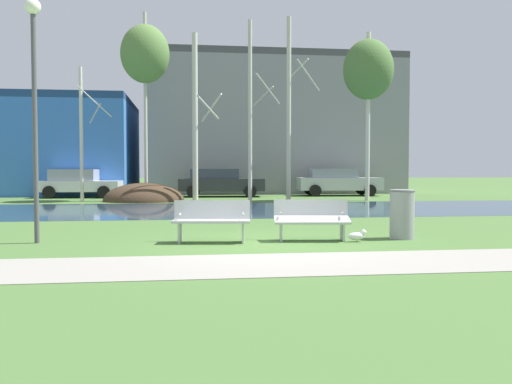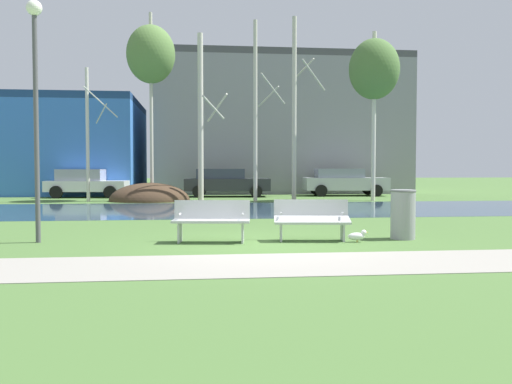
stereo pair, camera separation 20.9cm
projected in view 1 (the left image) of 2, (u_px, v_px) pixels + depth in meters
The scene contains 20 objects.
ground_plane at pixel (227, 208), 20.91m from camera, with size 120.00×120.00×0.00m, color #476B33.
paved_path_strip at pixel (285, 264), 8.79m from camera, with size 60.00×2.10×0.01m, color gray.
river_band at pixel (228, 209), 20.32m from camera, with size 80.00×7.66×0.01m, color #2D475B.
soil_mound at pixel (144, 201), 25.39m from camera, with size 3.74×3.22×1.70m, color #423021.
bench_left at pixel (212, 220), 11.36m from camera, with size 1.66×0.75×0.87m.
bench_right at pixel (312, 219), 11.64m from camera, with size 1.66×0.75×0.87m.
trash_bin at pixel (402, 213), 11.95m from camera, with size 0.55×0.55×1.08m.
seagull at pixel (357, 236), 11.45m from camera, with size 0.43×0.16×0.26m.
streetlamp at pixel (34, 79), 11.11m from camera, with size 0.32×0.32×4.98m.
birch_far_left at pixel (82, 133), 24.74m from camera, with size 1.48×2.27×6.11m.
birch_left at pixel (145, 55), 25.45m from camera, with size 2.26×2.26×8.81m.
birch_center_left at pixel (196, 117), 25.57m from camera, with size 1.42×2.37×7.84m.
birch_center at pixel (251, 110), 24.80m from camera, with size 1.45×2.42×8.24m.
birch_center_right at pixel (290, 107), 25.61m from camera, with size 1.56×2.38×8.60m.
birch_right at pixel (368, 70), 25.58m from camera, with size 2.35×2.35×7.90m.
parked_van_nearest_white at pixel (79, 183), 28.26m from camera, with size 4.20×2.17×1.47m.
parked_sedan_second_dark at pixel (220, 182), 29.18m from camera, with size 4.64×2.32×1.49m.
parked_hatch_third_silver at pixel (337, 181), 30.26m from camera, with size 4.65×2.35×1.49m.
building_blue_store at pixel (33, 147), 33.19m from camera, with size 11.96×9.88×5.64m.
building_grey_warehouse at pixel (269, 127), 36.23m from camera, with size 15.48×9.58×8.47m.
Camera 1 is at (-1.60, -10.83, 1.56)m, focal length 38.29 mm.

